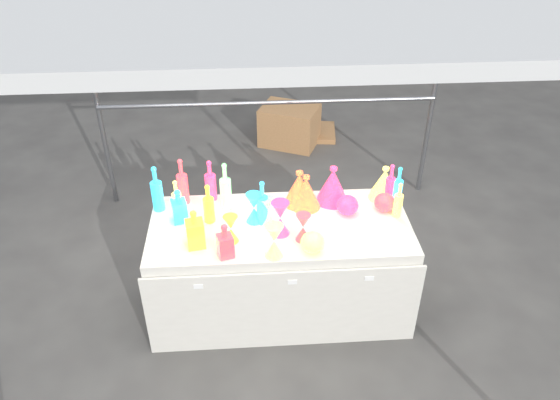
{
  "coord_description": "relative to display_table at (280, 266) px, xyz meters",
  "views": [
    {
      "loc": [
        -0.21,
        -3.01,
        3.0
      ],
      "look_at": [
        0.0,
        0.0,
        0.95
      ],
      "focal_mm": 35.0,
      "sensor_mm": 36.0,
      "label": 1
    }
  ],
  "objects": [
    {
      "name": "globe_3",
      "position": [
        0.48,
        0.1,
        0.44
      ],
      "size": [
        0.19,
        0.19,
        0.13
      ],
      "primitive_type": null,
      "rotation": [
        0.0,
        0.0,
        -0.22
      ],
      "color": "#1C3AA7",
      "rests_on": "display_table"
    },
    {
      "name": "display_table",
      "position": [
        0.0,
        0.0,
        0.0
      ],
      "size": [
        1.84,
        0.83,
        0.75
      ],
      "color": "silver",
      "rests_on": "ground"
    },
    {
      "name": "bottle_5",
      "position": [
        -0.37,
        0.23,
        0.56
      ],
      "size": [
        0.09,
        0.09,
        0.37
      ],
      "primitive_type": null,
      "rotation": [
        0.0,
        0.0,
        0.12
      ],
      "color": "#BC25AD",
      "rests_on": "display_table"
    },
    {
      "name": "bottle_4",
      "position": [
        -0.7,
        0.16,
        0.52
      ],
      "size": [
        0.08,
        0.08,
        0.29
      ],
      "primitive_type": null,
      "rotation": [
        0.0,
        0.0,
        0.27
      ],
      "color": "teal",
      "rests_on": "display_table"
    },
    {
      "name": "hourglass_0",
      "position": [
        0.14,
        -0.17,
        0.48
      ],
      "size": [
        0.11,
        0.11,
        0.2
      ],
      "primitive_type": null,
      "rotation": [
        0.0,
        0.0,
        0.11
      ],
      "color": "#DA5A16",
      "rests_on": "display_table"
    },
    {
      "name": "hourglass_2",
      "position": [
        -0.06,
        -0.33,
        0.49
      ],
      "size": [
        0.14,
        0.14,
        0.24
      ],
      "primitive_type": null,
      "rotation": [
        0.0,
        0.0,
        0.22
      ],
      "color": "teal",
      "rests_on": "display_table"
    },
    {
      "name": "bottle_2",
      "position": [
        -0.68,
        0.32,
        0.56
      ],
      "size": [
        0.1,
        0.1,
        0.36
      ],
      "primitive_type": null,
      "rotation": [
        0.0,
        0.0,
        0.4
      ],
      "color": "#DA5A16",
      "rests_on": "display_table"
    },
    {
      "name": "cardboard_box_closed",
      "position": [
        0.28,
        2.58,
        -0.15
      ],
      "size": [
        0.75,
        0.66,
        0.45
      ],
      "primitive_type": "cube",
      "rotation": [
        0.0,
        0.0,
        -0.41
      ],
      "color": "#AB7A4D",
      "rests_on": "ground"
    },
    {
      "name": "lampshade_3",
      "position": [
        0.78,
        0.29,
        0.5
      ],
      "size": [
        0.25,
        0.25,
        0.26
      ],
      "primitive_type": null,
      "rotation": [
        0.0,
        0.0,
        -0.2
      ],
      "color": "teal",
      "rests_on": "display_table"
    },
    {
      "name": "hourglass_1",
      "position": [
        -0.01,
        -0.09,
        0.5
      ],
      "size": [
        0.16,
        0.16,
        0.25
      ],
      "primitive_type": null,
      "rotation": [
        0.0,
        0.0,
        -0.29
      ],
      "color": "#1C3AA7",
      "rests_on": "display_table"
    },
    {
      "name": "lampshade_1",
      "position": [
        0.2,
        0.21,
        0.5
      ],
      "size": [
        0.29,
        0.29,
        0.26
      ],
      "primitive_type": null,
      "rotation": [
        0.0,
        0.0,
        -0.42
      ],
      "color": "gold",
      "rests_on": "display_table"
    },
    {
      "name": "decanter_0",
      "position": [
        -0.56,
        -0.19,
        0.51
      ],
      "size": [
        0.13,
        0.13,
        0.28
      ],
      "primitive_type": null,
      "rotation": [
        0.0,
        0.0,
        0.18
      ],
      "color": "red",
      "rests_on": "display_table"
    },
    {
      "name": "hourglass_4",
      "position": [
        -0.33,
        -0.15,
        0.47
      ],
      "size": [
        0.1,
        0.1,
        0.2
      ],
      "primitive_type": null,
      "rotation": [
        0.0,
        0.0,
        0.05
      ],
      "color": "red",
      "rests_on": "display_table"
    },
    {
      "name": "globe_1",
      "position": [
        0.19,
        -0.3,
        0.44
      ],
      "size": [
        0.16,
        0.16,
        0.13
      ],
      "primitive_type": null,
      "rotation": [
        0.0,
        0.0,
        -0.02
      ],
      "color": "teal",
      "rests_on": "display_table"
    },
    {
      "name": "bottle_7",
      "position": [
        -0.12,
        0.04,
        0.54
      ],
      "size": [
        0.09,
        0.09,
        0.33
      ],
      "primitive_type": null,
      "rotation": [
        0.0,
        0.0,
        0.11
      ],
      "color": "#1D8A19",
      "rests_on": "display_table"
    },
    {
      "name": "bottle_11",
      "position": [
        0.83,
        0.05,
        0.51
      ],
      "size": [
        0.07,
        0.07,
        0.27
      ],
      "primitive_type": null,
      "rotation": [
        0.0,
        0.0,
        -0.13
      ],
      "color": "teal",
      "rests_on": "display_table"
    },
    {
      "name": "cardboard_box_flat",
      "position": [
        0.5,
        2.79,
        -0.34
      ],
      "size": [
        0.74,
        0.57,
        0.06
      ],
      "primitive_type": "cube",
      "rotation": [
        0.0,
        0.0,
        -0.12
      ],
      "color": "#AB7A4D",
      "rests_on": "ground"
    },
    {
      "name": "bottle_1",
      "position": [
        -0.85,
        0.25,
        0.55
      ],
      "size": [
        0.1,
        0.1,
        0.35
      ],
      "primitive_type": null,
      "rotation": [
        0.0,
        0.0,
        -0.17
      ],
      "color": "#1D8A19",
      "rests_on": "display_table"
    },
    {
      "name": "hourglass_3",
      "position": [
        -0.08,
        0.03,
        0.48
      ],
      "size": [
        0.1,
        0.1,
        0.2
      ],
      "primitive_type": null,
      "rotation": [
        0.0,
        0.0,
        -0.0
      ],
      "color": "#BC25AD",
      "rests_on": "display_table"
    },
    {
      "name": "lampshade_2",
      "position": [
        0.4,
        0.27,
        0.52
      ],
      "size": [
        0.32,
        0.32,
        0.28
      ],
      "primitive_type": null,
      "rotation": [
        0.0,
        0.0,
        -0.43
      ],
      "color": "#1C3AA7",
      "rests_on": "display_table"
    },
    {
      "name": "globe_2",
      "position": [
        0.75,
        0.13,
        0.44
      ],
      "size": [
        0.16,
        0.16,
        0.12
      ],
      "primitive_type": null,
      "rotation": [
        0.0,
        0.0,
        0.03
      ],
      "color": "#DA5A16",
      "rests_on": "display_table"
    },
    {
      "name": "lampshade_0",
      "position": [
        0.15,
        0.25,
        0.51
      ],
      "size": [
        0.25,
        0.25,
        0.27
      ],
      "primitive_type": null,
      "rotation": [
        0.0,
        0.0,
        -0.12
      ],
      "color": "gold",
      "rests_on": "display_table"
    },
    {
      "name": "decanter_1",
      "position": [
        -0.37,
        -0.3,
        0.5
      ],
      "size": [
        0.12,
        0.12,
        0.24
      ],
      "primitive_type": null,
      "rotation": [
        0.0,
        0.0,
        0.29
      ],
      "color": "#DA5A16",
      "rests_on": "display_table"
    },
    {
      "name": "bottle_8",
      "position": [
        0.86,
        0.2,
        0.53
      ],
      "size": [
        0.09,
        0.09,
        0.3
      ],
      "primitive_type": null,
      "rotation": [
        0.0,
        0.0,
        -0.35
      ],
      "color": "#1D8A19",
      "rests_on": "display_table"
    },
    {
      "name": "bottle_3",
      "position": [
        -0.48,
        0.36,
        0.54
      ],
      "size": [
        0.1,
        0.1,
        0.32
      ],
      "primitive_type": null,
      "rotation": [
        0.0,
        0.0,
        0.22
      ],
      "color": "#1C3AA7",
      "rests_on": "display_table"
    },
    {
      "name": "hourglass_5",
      "position": [
        -0.18,
        0.06,
        0.49
      ],
      "size": [
        0.12,
        0.12,
        0.22
      ],
      "primitive_type": null,
      "rotation": [
        0.0,
        0.0,
        0.1
      ],
      "color": "#1D8A19",
      "rests_on": "display_table"
    },
    {
      "name": "bottle_6",
      "position": [
        -0.48,
        0.08,
        0.52
      ],
      "size": [
        0.09,
        0.09,
        0.29
      ],
      "primitive_type": null,
      "rotation": [
        0.0,
        0.0,
        0.28
      ],
      "color": "red",
      "rests_on": "display_table"
    },
    {
      "name": "bottle_10",
      "position": [
        0.81,
        0.23,
        0.53
      ],
      "size": [
        0.08,
        0.08,
        0.31
      ],
      "primitive_type": null,
      "rotation": [
        0.0,
        0.0,
        -0.23
      ],
      "color": "#1C3AA7",
      "rests_on": "display_table"
    },
    {
      "name": "ground",
      "position": [
        -0.0,
        0.01,
        -0.37
      ],
      "size": [
        80.0,
        80.0,
        0.0
      ],
      "primitive_type": "plane",
      "color": "#5A5853",
      "rests_on": "ground"
    },
    {
      "name": "decanter_2",
      "position": [
        -0.69,
        0.1,
        0.5
      ],
      "size": [
        0.12,
        0.12,
        0.25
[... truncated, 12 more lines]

